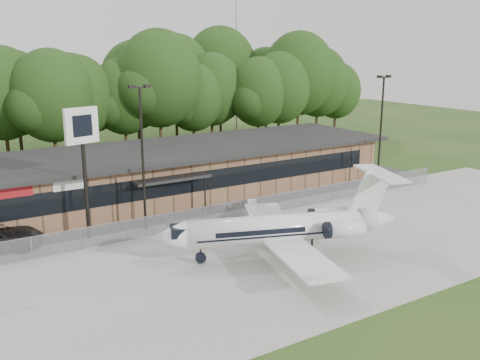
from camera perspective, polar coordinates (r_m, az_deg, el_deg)
ground at (r=28.43m, az=13.12°, el=-12.85°), size 160.00×160.00×0.00m
apron at (r=33.94m, az=3.49°, el=-7.86°), size 64.00×18.00×0.08m
parking_lot at (r=43.27m, az=-5.38°, el=-3.03°), size 50.00×9.00×0.06m
terminal at (r=46.60m, az=-7.90°, el=0.87°), size 41.00×11.65×4.30m
fence at (r=39.25m, az=-2.43°, el=-3.63°), size 46.00×0.04×1.52m
treeline at (r=62.56m, az=-14.98°, el=8.81°), size 72.00×12.00×15.00m
radio_mast at (r=77.02m, az=-0.39°, el=13.89°), size 0.20×0.20×25.00m
light_pole_mid at (r=37.22m, az=-10.39°, el=3.42°), size 1.55×0.30×10.23m
light_pole_right at (r=50.31m, az=14.83°, el=5.91°), size 1.55×0.30×10.23m
business_jet at (r=32.83m, az=4.70°, el=-5.23°), size 15.38×13.77×5.25m
pole_sign at (r=36.11m, az=-16.46°, el=4.13°), size 2.33×0.85×8.93m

